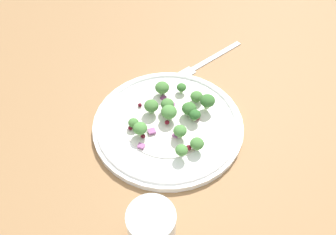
{
  "coord_description": "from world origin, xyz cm",
  "views": [
    {
      "loc": [
        -22.01,
        35.92,
        52.48
      ],
      "look_at": [
        -1.41,
        -2.15,
        2.7
      ],
      "focal_mm": 37.98,
      "sensor_mm": 36.0,
      "label": 1
    }
  ],
  "objects_px": {
    "broccoli_floret_2": "(133,123)",
    "fork": "(207,61)",
    "plate": "(168,124)",
    "broccoli_floret_1": "(189,109)",
    "broccoli_floret_0": "(181,130)",
    "water_glass": "(152,230)"
  },
  "relations": [
    {
      "from": "broccoli_floret_1",
      "to": "water_glass",
      "type": "bearing_deg",
      "value": 104.07
    },
    {
      "from": "plate",
      "to": "broccoli_floret_0",
      "type": "relative_size",
      "value": 11.51
    },
    {
      "from": "fork",
      "to": "broccoli_floret_1",
      "type": "bearing_deg",
      "value": 102.74
    },
    {
      "from": "broccoli_floret_0",
      "to": "fork",
      "type": "relative_size",
      "value": 0.14
    },
    {
      "from": "broccoli_floret_0",
      "to": "water_glass",
      "type": "height_order",
      "value": "water_glass"
    },
    {
      "from": "broccoli_floret_0",
      "to": "broccoli_floret_1",
      "type": "xyz_separation_m",
      "value": [
        0.01,
        -0.05,
        -0.0
      ]
    },
    {
      "from": "water_glass",
      "to": "broccoli_floret_0",
      "type": "bearing_deg",
      "value": -74.85
    },
    {
      "from": "water_glass",
      "to": "broccoli_floret_1",
      "type": "bearing_deg",
      "value": -75.93
    },
    {
      "from": "broccoli_floret_2",
      "to": "fork",
      "type": "relative_size",
      "value": 0.11
    },
    {
      "from": "broccoli_floret_1",
      "to": "broccoli_floret_2",
      "type": "height_order",
      "value": "broccoli_floret_1"
    },
    {
      "from": "plate",
      "to": "broccoli_floret_2",
      "type": "relative_size",
      "value": 14.34
    },
    {
      "from": "broccoli_floret_1",
      "to": "water_glass",
      "type": "xyz_separation_m",
      "value": [
        -0.06,
        0.24,
        0.01
      ]
    },
    {
      "from": "broccoli_floret_1",
      "to": "broccoli_floret_2",
      "type": "xyz_separation_m",
      "value": [
        0.08,
        0.08,
        -0.01
      ]
    },
    {
      "from": "plate",
      "to": "fork",
      "type": "bearing_deg",
      "value": -86.4
    },
    {
      "from": "broccoli_floret_1",
      "to": "fork",
      "type": "height_order",
      "value": "broccoli_floret_1"
    },
    {
      "from": "plate",
      "to": "broccoli_floret_1",
      "type": "xyz_separation_m",
      "value": [
        -0.03,
        -0.03,
        0.02
      ]
    },
    {
      "from": "broccoli_floret_1",
      "to": "fork",
      "type": "bearing_deg",
      "value": -77.26
    },
    {
      "from": "broccoli_floret_2",
      "to": "broccoli_floret_1",
      "type": "bearing_deg",
      "value": -135.41
    },
    {
      "from": "broccoli_floret_0",
      "to": "broccoli_floret_1",
      "type": "relative_size",
      "value": 0.88
    },
    {
      "from": "fork",
      "to": "water_glass",
      "type": "relative_size",
      "value": 1.97
    },
    {
      "from": "plate",
      "to": "broccoli_floret_0",
      "type": "xyz_separation_m",
      "value": [
        -0.04,
        0.02,
        0.02
      ]
    },
    {
      "from": "plate",
      "to": "broccoli_floret_1",
      "type": "distance_m",
      "value": 0.05
    }
  ]
}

